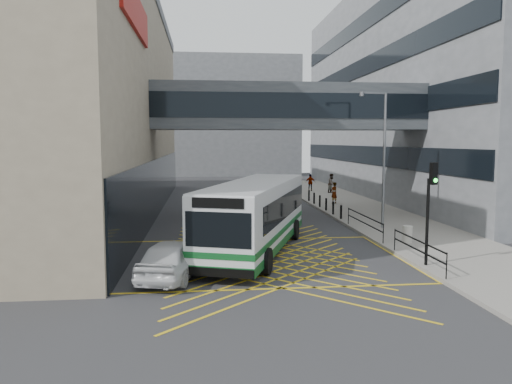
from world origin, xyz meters
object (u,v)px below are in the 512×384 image
object	(u,v)px
pedestrian_a	(334,193)
pedestrian_b	(332,183)
bus	(256,214)
street_lamp	(382,152)
car_white	(173,258)
litter_bin	(407,234)
car_dark	(227,202)
traffic_light	(430,199)
pedestrian_c	(310,183)
car_silver	(261,202)

from	to	relation	value
pedestrian_a	pedestrian_b	bearing A→B (deg)	-135.77
bus	street_lamp	distance (m)	9.57
car_white	street_lamp	size ratio (longest dim) A/B	0.63
street_lamp	pedestrian_a	bearing A→B (deg)	75.68
bus	litter_bin	bearing A→B (deg)	23.38
car_dark	traffic_light	world-z (taller)	traffic_light
bus	litter_bin	world-z (taller)	bus
pedestrian_b	pedestrian_c	xyz separation A→B (m)	(-1.69, 2.02, -0.08)
pedestrian_b	car_silver	bearing A→B (deg)	-171.38
car_white	pedestrian_a	distance (m)	23.78
car_white	pedestrian_a	size ratio (longest dim) A/B	2.84
bus	traffic_light	bearing A→B (deg)	-12.23
car_silver	pedestrian_c	world-z (taller)	pedestrian_c
traffic_light	street_lamp	distance (m)	9.08
litter_bin	pedestrian_b	size ratio (longest dim) A/B	0.45
pedestrian_a	pedestrian_c	distance (m)	10.34
car_dark	litter_bin	size ratio (longest dim) A/B	5.94
pedestrian_b	bus	bearing A→B (deg)	-156.57
pedestrian_a	car_silver	bearing A→B (deg)	-9.45
car_silver	traffic_light	bearing A→B (deg)	96.84
car_dark	litter_bin	bearing A→B (deg)	145.85
car_silver	pedestrian_a	xyz separation A→B (m)	(6.35, 2.69, 0.31)
traffic_light	litter_bin	world-z (taller)	traffic_light
pedestrian_a	traffic_light	bearing A→B (deg)	53.41
bus	car_white	world-z (taller)	bus
car_white	pedestrian_b	world-z (taller)	pedestrian_b
pedestrian_c	litter_bin	bearing A→B (deg)	105.30
traffic_light	pedestrian_a	distance (m)	20.55
bus	pedestrian_a	world-z (taller)	bus
pedestrian_c	bus	bearing A→B (deg)	89.36
car_white	street_lamp	bearing A→B (deg)	-127.38
litter_bin	pedestrian_c	xyz separation A→B (m)	(0.71, 26.13, 0.44)
bus	car_dark	bearing A→B (deg)	112.39
car_dark	traffic_light	bearing A→B (deg)	135.46
car_dark	street_lamp	xyz separation A→B (m)	(8.53, -8.64, 3.85)
car_white	pedestrian_c	size ratio (longest dim) A/B	2.86
litter_bin	pedestrian_a	size ratio (longest dim) A/B	0.48
pedestrian_a	pedestrian_b	xyz separation A→B (m)	(1.97, 8.32, 0.07)
car_silver	traffic_light	world-z (taller)	traffic_light
car_white	litter_bin	bearing A→B (deg)	-142.60
car_dark	pedestrian_c	distance (m)	16.11
pedestrian_a	pedestrian_c	world-z (taller)	pedestrian_a
traffic_light	pedestrian_b	size ratio (longest dim) A/B	2.25
traffic_light	pedestrian_a	bearing A→B (deg)	62.32
street_lamp	pedestrian_a	world-z (taller)	street_lamp
street_lamp	litter_bin	world-z (taller)	street_lamp
bus	car_silver	xyz separation A→B (m)	(1.77, 13.65, -1.07)
traffic_light	pedestrian_b	xyz separation A→B (m)	(3.46, 28.74, -1.81)
car_silver	litter_bin	distance (m)	14.38
car_silver	pedestrian_b	distance (m)	13.81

